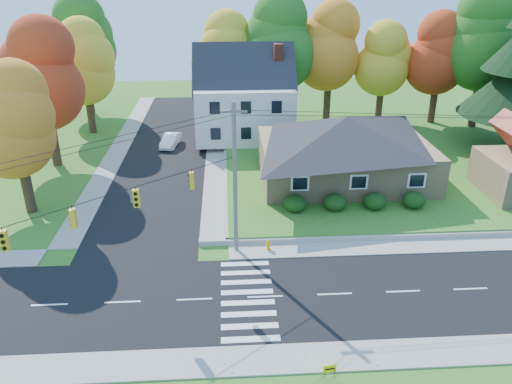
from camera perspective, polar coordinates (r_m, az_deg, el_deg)
ground at (r=28.95m, az=1.04°, el=-11.90°), size 120.00×120.00×0.00m
road_main at (r=28.94m, az=1.04°, el=-11.88°), size 90.00×8.00×0.02m
road_cross at (r=52.49m, az=-10.02°, el=4.96°), size 8.00×44.00×0.02m
sidewalk_north at (r=33.08m, az=0.35°, el=-6.72°), size 90.00×2.00×0.08m
sidewalk_south at (r=25.08m, az=2.00°, el=-18.57°), size 90.00×2.00×0.08m
lawn at (r=49.68m, az=14.22°, el=3.74°), size 30.00×30.00×0.50m
ranch_house at (r=42.81m, az=10.13°, el=5.09°), size 14.60×10.60×5.40m
colonial_house at (r=52.81m, az=-1.32°, el=10.62°), size 10.40×8.40×9.60m
hedge_row at (r=37.92m, az=11.24°, el=-1.06°), size 10.70×1.70×1.27m
traffic_infrastructure at (r=27.43m, az=0.59°, el=-1.51°), size 38.10×10.66×10.00m
tree_lot_0 at (r=57.94m, az=-3.71°, el=15.56°), size 6.72×6.72×12.51m
tree_lot_1 at (r=57.07m, az=2.56°, el=16.78°), size 7.84×7.84×14.60m
tree_lot_2 at (r=59.07m, az=8.48°, el=16.17°), size 7.28×7.28×13.56m
tree_lot_3 at (r=59.82m, az=14.42°, el=14.52°), size 6.16×6.16×11.47m
tree_lot_4 at (r=60.88m, az=20.33°, el=14.59°), size 6.72×6.72×12.51m
tree_lot_5 at (r=60.55m, az=24.95°, el=15.72°), size 8.40×8.40×15.64m
tree_west_0 at (r=39.60m, az=-25.97°, el=7.33°), size 6.16×6.16×11.47m
tree_west_1 at (r=48.79m, az=-23.25°, el=12.22°), size 7.28×7.28×13.56m
tree_west_2 at (r=58.02m, az=-19.12°, el=13.84°), size 6.72×6.72×12.51m
tree_west_3 at (r=66.00m, az=-19.29°, el=16.10°), size 7.84×7.84×14.60m
white_car at (r=52.75m, az=-9.75°, el=5.83°), size 2.04×4.12×1.30m
fire_hydrant at (r=33.03m, az=1.41°, el=-6.13°), size 0.43×0.34×0.76m
yard_sign at (r=24.09m, az=8.43°, el=-19.38°), size 0.63×0.12×0.79m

